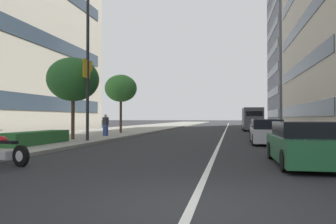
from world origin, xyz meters
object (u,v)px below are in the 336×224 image
motorcycle_far_end_row (5,151)px  car_far_down_avenue (305,144)px  street_tree_by_lamp_post (73,80)px  street_tree_mid_sidewalk (121,88)px  delivery_van_ahead (252,119)px  pedestrian_on_plaza (106,125)px  street_lamp_with_banners (92,54)px  car_following_behind (267,132)px  car_lead_in_lane (263,128)px

motorcycle_far_end_row → car_far_down_avenue: motorcycle_far_end_row is taller
street_tree_by_lamp_post → street_tree_mid_sidewalk: bearing=-0.6°
street_tree_mid_sidewalk → delivery_van_ahead: bearing=-49.4°
car_far_down_avenue → pedestrian_on_plaza: 16.74m
street_lamp_with_banners → street_tree_mid_sidewalk: bearing=9.5°
car_far_down_avenue → street_tree_by_lamp_post: size_ratio=0.84×
motorcycle_far_end_row → street_tree_by_lamp_post: 10.93m
street_tree_by_lamp_post → delivery_van_ahead: bearing=-32.4°
car_following_behind → street_lamp_with_banners: street_lamp_with_banners is taller
car_following_behind → delivery_van_ahead: 18.90m
motorcycle_far_end_row → car_following_behind: motorcycle_far_end_row is taller
street_lamp_with_banners → street_tree_mid_sidewalk: (9.87, 1.65, -1.13)m
car_lead_in_lane → motorcycle_far_end_row: bearing=150.8°
street_tree_by_lamp_post → street_tree_mid_sidewalk: 8.88m
motorcycle_far_end_row → street_tree_mid_sidewalk: street_tree_mid_sidewalk is taller
pedestrian_on_plaza → car_lead_in_lane: bearing=133.4°
motorcycle_far_end_row → street_tree_by_lamp_post: size_ratio=0.41×
motorcycle_far_end_row → pedestrian_on_plaza: (13.85, 2.19, 0.52)m
street_tree_by_lamp_post → car_lead_in_lane: bearing=-57.5°
car_lead_in_lane → pedestrian_on_plaza: size_ratio=2.61×
street_tree_by_lamp_post → street_tree_mid_sidewalk: (8.87, -0.09, 0.22)m
car_following_behind → car_lead_in_lane: (7.43, -0.46, 0.01)m
street_tree_mid_sidewalk → pedestrian_on_plaza: street_tree_mid_sidewalk is taller
car_far_down_avenue → street_tree_by_lamp_post: (8.22, 12.19, 3.28)m
motorcycle_far_end_row → delivery_van_ahead: 30.81m
car_lead_in_lane → street_lamp_with_banners: 14.62m
pedestrian_on_plaza → street_tree_mid_sidewalk: bearing=-149.1°
car_following_behind → car_lead_in_lane: car_following_behind is taller
car_far_down_avenue → car_following_behind: 8.68m
car_following_behind → pedestrian_on_plaza: bearing=74.1°
street_lamp_with_banners → street_tree_mid_sidewalk: 10.07m
car_lead_in_lane → street_lamp_with_banners: bearing=128.9°
car_following_behind → motorcycle_far_end_row: bearing=139.9°
car_far_down_avenue → pedestrian_on_plaza: bearing=43.0°
car_lead_in_lane → street_lamp_with_banners: size_ratio=0.48×
car_far_down_avenue → street_lamp_with_banners: street_lamp_with_banners is taller
street_tree_mid_sidewalk → car_far_down_avenue: bearing=-144.7°
street_lamp_with_banners → pedestrian_on_plaza: street_lamp_with_banners is taller
car_following_behind → car_lead_in_lane: 7.45m
car_lead_in_lane → pedestrian_on_plaza: (-4.00, 11.75, 0.30)m
car_following_behind → pedestrian_on_plaza: size_ratio=2.91×
motorcycle_far_end_row → car_following_behind: size_ratio=0.45×
car_lead_in_lane → car_following_behind: bearing=175.5°
car_far_down_avenue → car_lead_in_lane: (16.11, -0.19, 0.00)m
motorcycle_far_end_row → delivery_van_ahead: delivery_van_ahead is taller
delivery_van_ahead → street_lamp_with_banners: bearing=151.8°
street_tree_mid_sidewalk → pedestrian_on_plaza: 5.95m
car_following_behind → street_tree_by_lamp_post: street_tree_by_lamp_post is taller
motorcycle_far_end_row → pedestrian_on_plaza: size_ratio=1.30×
car_lead_in_lane → street_tree_mid_sidewalk: (0.99, 12.30, 3.50)m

